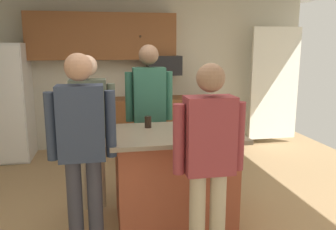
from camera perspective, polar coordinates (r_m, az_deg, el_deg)
The scene contains 16 objects.
floor at distance 3.78m, azimuth -3.02°, elevation -16.75°, with size 7.04×7.04×0.00m, color tan.
back_wall at distance 6.14m, azimuth -6.77°, elevation 6.85°, with size 6.40×0.10×2.60m, color beige.
french_door_window_panel at distance 6.50m, azimuth 17.17°, elevation 4.90°, with size 0.90×0.06×2.00m, color white.
cabinet_run_upper at distance 5.90m, azimuth -10.74°, elevation 12.62°, with size 2.40×0.38×0.75m.
cabinet_run_lower at distance 6.02m, azimuth -0.65°, elevation -1.35°, with size 1.80×0.63×0.90m.
refrigerator at distance 5.96m, azimuth -25.92°, elevation 1.85°, with size 0.85×0.76×1.82m.
microwave_over_range at distance 5.90m, azimuth -0.71°, elevation 8.20°, with size 0.56×0.40×0.32m, color black.
kitchen_island at distance 3.58m, azimuth 0.92°, elevation -9.99°, with size 1.28×0.92×0.94m.
person_guest_right at distance 2.98m, azimuth -14.01°, elevation -4.17°, with size 0.57×0.23×1.73m.
person_elder_center at distance 2.71m, azimuth 6.76°, elevation -6.46°, with size 0.57×0.22×1.66m.
person_guest_left at distance 3.79m, azimuth -12.89°, elevation -1.20°, with size 0.57×0.22×1.69m.
person_guest_by_door at distance 4.17m, azimuth -3.12°, elevation 1.23°, with size 0.57×0.24×1.79m.
glass_stout_tall at distance 3.63m, azimuth 3.14°, elevation -0.76°, with size 0.07×0.07×0.16m.
glass_dark_ale at distance 3.33m, azimuth 4.10°, elevation -1.84°, with size 0.07×0.07×0.16m.
tumbler_amber at distance 3.49m, azimuth 2.06°, elevation -1.38°, with size 0.07×0.07×0.14m.
glass_short_whisky at distance 3.60m, azimuth -3.33°, elevation -1.15°, with size 0.07×0.07×0.12m.
Camera 1 is at (-0.44, -3.30, 1.78)m, focal length 36.91 mm.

